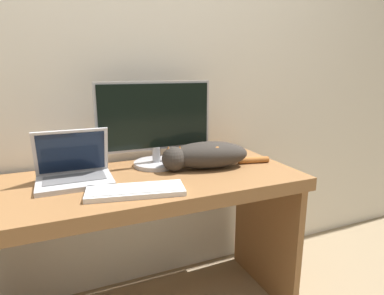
% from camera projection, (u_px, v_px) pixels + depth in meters
% --- Properties ---
extents(wall_back, '(6.40, 0.06, 2.60)m').
position_uv_depth(wall_back, '(118.00, 51.00, 1.61)').
color(wall_back, silver).
rests_on(wall_back, ground_plane).
extents(desk, '(1.45, 0.61, 0.74)m').
position_uv_depth(desk, '(142.00, 211.00, 1.46)').
color(desk, olive).
rests_on(desk, ground_plane).
extents(monitor, '(0.57, 0.23, 0.42)m').
position_uv_depth(monitor, '(155.00, 124.00, 1.56)').
color(monitor, '#B2B2B7').
rests_on(monitor, desk).
extents(laptop, '(0.30, 0.22, 0.23)m').
position_uv_depth(laptop, '(74.00, 172.00, 1.36)').
color(laptop, '#B7B7BC').
rests_on(laptop, desk).
extents(external_keyboard, '(0.40, 0.21, 0.02)m').
position_uv_depth(external_keyboard, '(136.00, 191.00, 1.24)').
color(external_keyboard, white).
rests_on(external_keyboard, desk).
extents(cat, '(0.56, 0.25, 0.13)m').
position_uv_depth(cat, '(205.00, 155.00, 1.55)').
color(cat, '#332D28').
rests_on(cat, desk).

